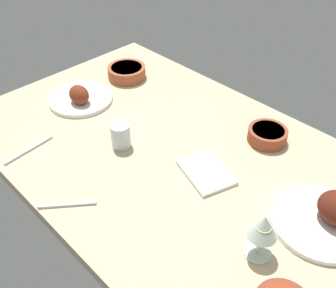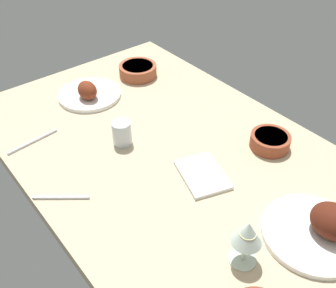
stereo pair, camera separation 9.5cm
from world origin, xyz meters
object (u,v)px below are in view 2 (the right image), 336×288
at_px(plate_near_viewer, 89,93).
at_px(spoon_loose, 33,142).
at_px(wine_glass, 247,235).
at_px(fork_loose, 61,197).
at_px(folded_napkin, 203,174).
at_px(bowl_cream, 270,141).
at_px(bowl_potatoes, 138,70).
at_px(water_tumbler, 122,133).
at_px(plate_far_side, 322,228).

height_order(plate_near_viewer, spoon_loose, plate_near_viewer).
bearing_deg(wine_glass, fork_loose, -151.53).
bearing_deg(folded_napkin, wine_glass, -24.80).
xyz_separation_m(folded_napkin, spoon_loose, (-0.48, -0.34, -0.00)).
relative_size(bowl_cream, folded_napkin, 0.77).
bearing_deg(bowl_potatoes, water_tumbler, -42.07).
height_order(plate_near_viewer, water_tumbler, same).
bearing_deg(wine_glass, plate_near_viewer, 174.78).
distance_m(bowl_cream, wine_glass, 0.47).
relative_size(plate_far_side, water_tumbler, 3.17).
xyz_separation_m(water_tumbler, folded_napkin, (0.29, 0.10, -0.04)).
relative_size(wine_glass, fork_loose, 0.85).
xyz_separation_m(bowl_cream, spoon_loose, (-0.52, -0.61, -0.02)).
distance_m(plate_near_viewer, bowl_potatoes, 0.25).
xyz_separation_m(wine_glass, spoon_loose, (-0.76, -0.21, -0.10)).
bearing_deg(plate_far_side, fork_loose, -139.43).
bearing_deg(plate_near_viewer, fork_loose, -38.74).
bearing_deg(plate_far_side, spoon_loose, -153.23).
bearing_deg(fork_loose, wine_glass, -22.95).
xyz_separation_m(plate_far_side, bowl_cream, (-0.32, 0.18, -0.01)).
relative_size(bowl_cream, water_tumbler, 1.56).
xyz_separation_m(bowl_cream, folded_napkin, (-0.04, -0.27, -0.02)).
distance_m(folded_napkin, spoon_loose, 0.59).
distance_m(bowl_potatoes, spoon_loose, 0.56).
bearing_deg(fork_loose, plate_near_viewer, 89.84).
distance_m(plate_near_viewer, water_tumbler, 0.32).
height_order(water_tumbler, spoon_loose, water_tumbler).
bearing_deg(water_tumbler, fork_loose, -70.23).
xyz_separation_m(fork_loose, spoon_loose, (-0.29, 0.04, 0.00)).
xyz_separation_m(bowl_potatoes, spoon_loose, (0.15, -0.54, -0.02)).
height_order(plate_near_viewer, fork_loose, plate_near_viewer).
distance_m(plate_near_viewer, folded_napkin, 0.61).
height_order(wine_glass, water_tumbler, wine_glass).
height_order(water_tumbler, folded_napkin, water_tumbler).
xyz_separation_m(plate_far_side, bowl_potatoes, (-0.98, 0.12, -0.00)).
bearing_deg(bowl_cream, spoon_loose, -130.48).
bearing_deg(spoon_loose, folded_napkin, -60.54).
distance_m(bowl_cream, folded_napkin, 0.27).
bearing_deg(plate_near_viewer, bowl_cream, 26.12).
bearing_deg(plate_near_viewer, wine_glass, -5.22).
height_order(plate_far_side, water_tumbler, plate_far_side).
height_order(plate_far_side, spoon_loose, plate_far_side).
bearing_deg(plate_far_side, bowl_cream, 150.22).
relative_size(plate_far_side, fork_loose, 1.63).
height_order(plate_far_side, bowl_cream, plate_far_side).
bearing_deg(wine_glass, water_tumbler, 177.42).
height_order(plate_far_side, folded_napkin, plate_far_side).
bearing_deg(fork_loose, water_tumbler, 58.36).
bearing_deg(bowl_potatoes, plate_far_side, -6.91).
height_order(bowl_potatoes, folded_napkin, bowl_potatoes).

